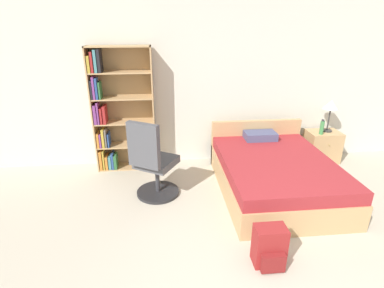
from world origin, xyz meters
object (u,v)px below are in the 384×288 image
(table_lamp, at_px, (331,106))
(water_bottle, at_px, (322,127))
(nightstand, at_px, (322,146))
(backpack_red, at_px, (270,247))
(bookshelf, at_px, (116,112))
(bed, at_px, (274,173))
(office_chair, at_px, (153,165))

(table_lamp, distance_m, water_bottle, 0.39)
(nightstand, distance_m, backpack_red, 2.88)
(water_bottle, distance_m, backpack_red, 2.76)
(bookshelf, distance_m, bed, 2.58)
(bed, height_order, office_chair, office_chair)
(bookshelf, xyz_separation_m, table_lamp, (3.53, -0.06, 0.00))
(water_bottle, bearing_deg, office_chair, -163.78)
(bed, bearing_deg, office_chair, -178.71)
(bookshelf, distance_m, backpack_red, 3.04)
(nightstand, bearing_deg, office_chair, -162.61)
(office_chair, distance_m, backpack_red, 1.83)
(bookshelf, height_order, water_bottle, bookshelf)
(table_lamp, xyz_separation_m, backpack_red, (-1.80, -2.33, -0.77))
(bookshelf, xyz_separation_m, nightstand, (3.48, -0.09, -0.70))
(bed, xyz_separation_m, backpack_red, (-0.55, -1.42, -0.06))
(office_chair, relative_size, table_lamp, 2.11)
(office_chair, bearing_deg, water_bottle, 16.22)
(bookshelf, relative_size, table_lamp, 3.64)
(nightstand, distance_m, table_lamp, 0.70)
(office_chair, bearing_deg, backpack_red, -50.02)
(table_lamp, relative_size, water_bottle, 2.12)
(nightstand, xyz_separation_m, backpack_red, (-1.74, -2.29, -0.07))
(bed, bearing_deg, nightstand, 36.18)
(table_lamp, height_order, water_bottle, table_lamp)
(bed, relative_size, office_chair, 1.79)
(backpack_red, bearing_deg, bookshelf, 126.06)
(backpack_red, bearing_deg, office_chair, 129.98)
(nightstand, bearing_deg, backpack_red, -127.25)
(bed, relative_size, table_lamp, 3.77)
(bookshelf, xyz_separation_m, bed, (2.29, -0.96, -0.70))
(water_bottle, height_order, backpack_red, water_bottle)
(bookshelf, distance_m, water_bottle, 3.38)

